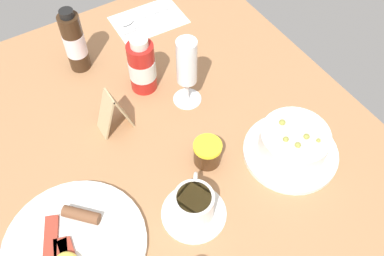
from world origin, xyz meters
The scene contains 10 objects.
ground_plane centered at (0.00, 0.00, -1.50)cm, with size 110.00×84.00×3.00cm, color #A8754C.
porridge_bowl centered at (-10.88, -19.38, 3.52)cm, with size 19.58×19.58×7.81cm.
cutlery_setting centered at (42.64, -14.31, 0.25)cm, with size 13.55×19.17×0.90cm.
coffee_cup centered at (-11.90, 4.78, 3.09)cm, with size 12.38×12.38×6.69cm.
wine_glass centered at (13.21, -8.99, 10.72)cm, with size 6.47×6.47×17.32cm.
jam_jar centered at (-3.13, -3.83, 2.76)cm, with size 5.80×5.80×5.46cm.
sauce_bottle_red centered at (21.97, -2.55, 6.48)cm, with size 6.16×6.16×14.31cm.
sauce_bottle_brown centered at (35.96, 7.51, 7.67)cm, with size 4.97×4.97×16.55cm.
breakfast_plate centered at (-6.46, 26.57, 0.90)cm, with size 25.89×25.89×3.70cm.
menu_card centered at (14.72, 8.27, 5.11)cm, with size 4.60×7.06×10.34cm.
Camera 1 is at (-42.98, 24.36, 75.39)cm, focal length 40.63 mm.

